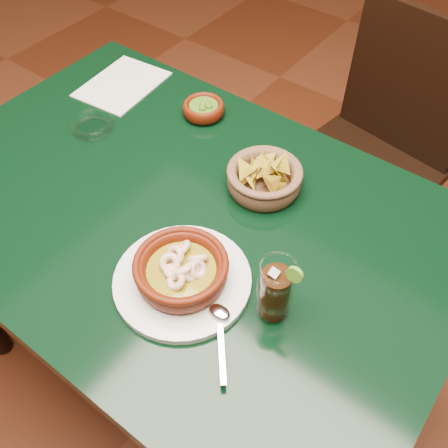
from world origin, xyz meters
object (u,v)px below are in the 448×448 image
Objects in this scene: dining_table at (180,236)px; dining_chair at (372,152)px; shrimp_plate at (182,273)px; chip_basket at (264,178)px; cola_drink at (275,290)px.

dining_chair is at bearing 76.48° from dining_table.
chip_basket reaches higher than shrimp_plate.
dining_chair is 4.63× the size of chip_basket.
shrimp_plate is 1.63× the size of chip_basket.
dining_chair reaches higher than dining_table.
cola_drink is at bearing -53.05° from chip_basket.
dining_chair is at bearing 84.37° from chip_basket.
dining_table is 3.76× the size of shrimp_plate.
chip_basket is (0.12, 0.16, 0.13)m from dining_table.
cola_drink reaches higher than dining_table.
shrimp_plate is 0.18m from cola_drink.
shrimp_plate is at bearing -163.19° from cola_drink.
dining_chair is 0.62m from chip_basket.
chip_basket is (-0.05, -0.55, 0.28)m from dining_chair.
dining_chair reaches higher than cola_drink.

